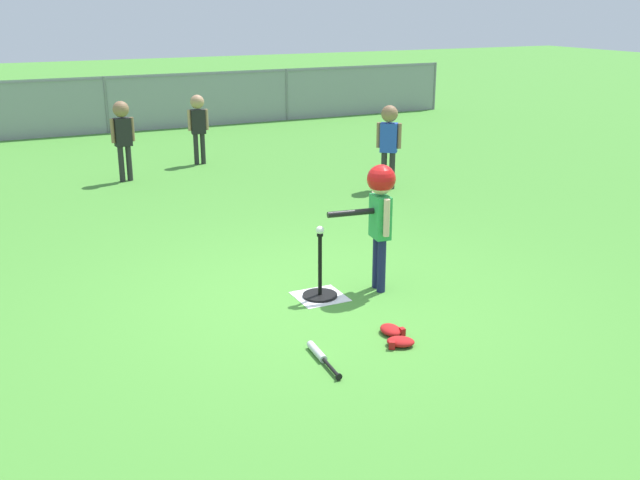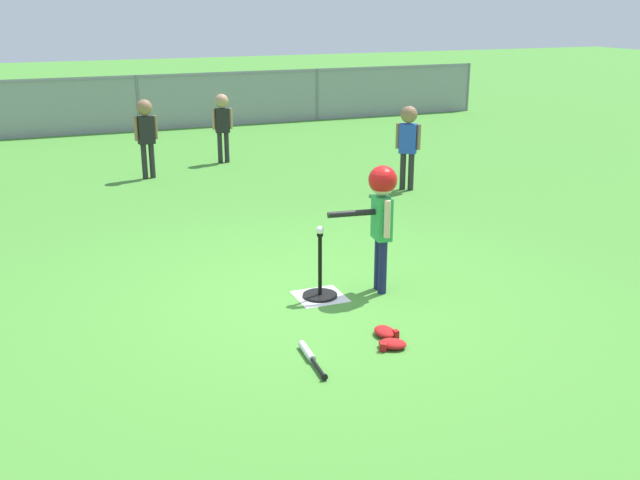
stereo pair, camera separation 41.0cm
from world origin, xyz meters
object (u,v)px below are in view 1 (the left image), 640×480
(batter_child, at_px, (380,202))
(fielder_deep_left, at_px, (389,136))
(glove_near_bats, at_px, (400,342))
(batting_tee, at_px, (320,287))
(glove_by_plate, at_px, (391,330))
(spare_bat_silver, at_px, (320,355))
(fielder_deep_center, at_px, (198,120))
(fielder_deep_right, at_px, (122,130))
(baseball_on_tee, at_px, (320,230))

(batter_child, relative_size, fielder_deep_left, 1.00)
(batter_child, xyz_separation_m, glove_near_bats, (-0.44, -1.12, -0.82))
(batting_tee, xyz_separation_m, glove_by_plate, (0.18, -0.97, -0.06))
(spare_bat_silver, bearing_deg, glove_by_plate, 11.29)
(fielder_deep_center, height_order, spare_bat_silver, fielder_deep_center)
(batter_child, bearing_deg, fielder_deep_left, 57.95)
(fielder_deep_right, bearing_deg, fielder_deep_center, 26.90)
(batting_tee, bearing_deg, glove_near_bats, -83.83)
(glove_near_bats, bearing_deg, fielder_deep_left, 60.38)
(spare_bat_silver, bearing_deg, batting_tee, 64.18)
(fielder_deep_left, bearing_deg, batter_child, -122.05)
(fielder_deep_left, height_order, glove_near_bats, fielder_deep_left)
(glove_near_bats, bearing_deg, batter_child, 68.44)
(baseball_on_tee, relative_size, fielder_deep_center, 0.06)
(fielder_deep_center, bearing_deg, glove_near_bats, -94.63)
(fielder_deep_center, distance_m, fielder_deep_right, 1.53)
(fielder_deep_left, bearing_deg, baseball_on_tee, -129.14)
(baseball_on_tee, distance_m, batter_child, 0.61)
(baseball_on_tee, distance_m, spare_bat_silver, 1.38)
(batter_child, bearing_deg, glove_near_bats, -111.56)
(glove_by_plate, bearing_deg, fielder_deep_center, 85.63)
(baseball_on_tee, distance_m, fielder_deep_right, 5.44)
(batter_child, relative_size, spare_bat_silver, 2.06)
(spare_bat_silver, distance_m, glove_near_bats, 0.67)
(batting_tee, xyz_separation_m, glove_near_bats, (0.13, -1.19, -0.06))
(glove_by_plate, distance_m, glove_near_bats, 0.23)
(batting_tee, height_order, fielder_deep_right, fielder_deep_right)
(fielder_deep_left, xyz_separation_m, spare_bat_silver, (-3.21, -4.40, -0.74))
(baseball_on_tee, height_order, glove_by_plate, baseball_on_tee)
(batting_tee, bearing_deg, fielder_deep_center, 83.27)
(fielder_deep_center, bearing_deg, batting_tee, -96.73)
(baseball_on_tee, xyz_separation_m, batter_child, (0.57, -0.07, 0.21))
(baseball_on_tee, xyz_separation_m, glove_near_bats, (0.13, -1.19, -0.61))
(batter_child, height_order, fielder_deep_center, batter_child)
(fielder_deep_center, xyz_separation_m, fielder_deep_right, (-1.36, -0.69, 0.04))
(batter_child, bearing_deg, spare_bat_silver, -136.86)
(baseball_on_tee, height_order, fielder_deep_right, fielder_deep_right)
(fielder_deep_right, bearing_deg, fielder_deep_left, -32.61)
(batting_tee, relative_size, glove_near_bats, 2.23)
(batter_child, distance_m, glove_by_plate, 1.28)
(fielder_deep_right, relative_size, glove_near_bats, 4.42)
(batter_child, distance_m, fielder_deep_right, 5.61)
(batting_tee, relative_size, spare_bat_silver, 1.04)
(baseball_on_tee, distance_m, glove_by_plate, 1.16)
(fielder_deep_left, distance_m, fielder_deep_right, 3.94)
(batting_tee, relative_size, fielder_deep_center, 0.53)
(fielder_deep_right, bearing_deg, glove_by_plate, -82.64)
(spare_bat_silver, xyz_separation_m, glove_by_plate, (0.72, 0.14, 0.01))
(batting_tee, distance_m, fielder_deep_right, 5.49)
(glove_by_plate, bearing_deg, glove_near_bats, -102.85)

